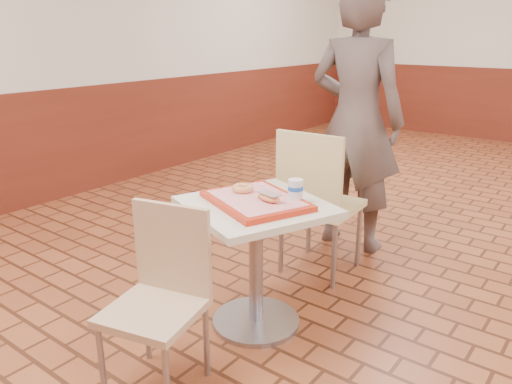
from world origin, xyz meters
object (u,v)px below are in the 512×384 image
Objects in this scene: chair_main_back at (317,197)px; serving_tray at (256,201)px; paper_cup at (295,189)px; ring_donut at (243,188)px; chair_main_front at (161,290)px; long_john_donut at (269,197)px; customer at (356,120)px; main_table at (256,245)px.

chair_main_back is 1.87× the size of serving_tray.
serving_tray is 0.20m from paper_cup.
ring_donut is at bearing -164.64° from paper_cup.
chair_main_front reaches higher than long_john_donut.
ring_donut is (-0.06, -0.65, 0.21)m from chair_main_back.
chair_main_back reaches higher than serving_tray.
customer reaches higher than chair_main_front.
chair_main_front is 0.86× the size of chair_main_back.
long_john_donut is at bearing -4.43° from serving_tray.
chair_main_front is (-0.05, -0.60, -0.01)m from main_table.
chair_main_back reaches higher than long_john_donut.
long_john_donut is (0.13, 0.59, 0.28)m from chair_main_front.
chair_main_back is 0.51× the size of customer.
main_table is 0.73× the size of chair_main_back.
long_john_donut reaches higher than ring_donut.
paper_cup is (0.16, 0.11, 0.06)m from serving_tray.
chair_main_back reaches higher than chair_main_front.
long_john_donut is at bearing -12.40° from ring_donut.
main_table is at bearing 91.27° from chair_main_back.
serving_tray is 4.48× the size of ring_donut.
long_john_donut is at bearing 93.80° from customer.
ring_donut is at bearing 162.23° from main_table.
customer is 1.28m from serving_tray.
ring_donut is at bearing 81.87° from chair_main_front.
customer is 12.31× the size of long_john_donut.
chair_main_front is at bearing -94.74° from main_table.
long_john_donut is (0.08, -0.01, 0.27)m from main_table.
serving_tray is 5.27× the size of paper_cup.
long_john_donut reaches higher than main_table.
customer reaches higher than main_table.
chair_main_back reaches higher than paper_cup.
paper_cup is at bearing 107.04° from chair_main_back.
paper_cup is at bearing 15.36° from ring_donut.
ring_donut is 0.76× the size of long_john_donut.
paper_cup reaches higher than ring_donut.
long_john_donut is 0.14m from paper_cup.
ring_donut reaches higher than serving_tray.
ring_donut is (-0.07, 0.64, 0.28)m from chair_main_front.
serving_tray is at bearing 175.57° from long_john_donut.
chair_main_back is (-0.05, 0.69, 0.07)m from main_table.
long_john_donut is (0.20, -0.04, 0.00)m from ring_donut.
paper_cup is at bearing 35.30° from main_table.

